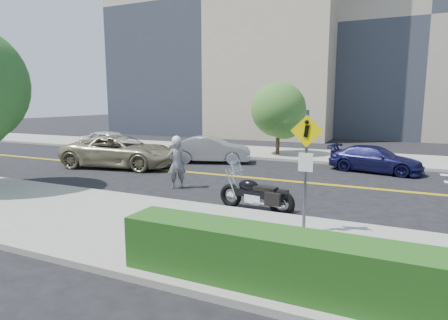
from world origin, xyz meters
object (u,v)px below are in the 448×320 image
object	(u,v)px
motorcyclist	(177,162)
suv	(120,151)
motorcycle	(256,187)
parked_car_blue	(375,159)
parked_car_silver	(211,150)
parked_car_white	(110,142)
pedestrian_sign	(306,160)

from	to	relation	value
motorcyclist	suv	xyz separation A→B (m)	(-5.13, 2.81, -0.21)
motorcycle	parked_car_blue	xyz separation A→B (m)	(2.98, 8.38, -0.14)
suv	parked_car_silver	size ratio (longest dim) A/B	1.34
motorcyclist	parked_car_white	bearing A→B (deg)	-72.78
pedestrian_sign	motorcycle	xyz separation A→B (m)	(-1.88, 1.71, -1.21)
motorcyclist	parked_car_blue	xyz separation A→B (m)	(6.80, 6.82, -0.40)
motorcyclist	parked_car_silver	bearing A→B (deg)	-112.57
pedestrian_sign	parked_car_silver	xyz separation A→B (m)	(-7.25, 9.25, -1.24)
pedestrian_sign	motorcycle	size ratio (longest dim) A/B	1.21
suv	motorcyclist	bearing A→B (deg)	-129.04
parked_car_silver	parked_car_blue	xyz separation A→B (m)	(8.36, 0.84, -0.10)
pedestrian_sign	motorcyclist	xyz separation A→B (m)	(-5.70, 3.27, -0.94)
pedestrian_sign	parked_car_white	bearing A→B (deg)	146.50
motorcycle	suv	bearing A→B (deg)	161.97
parked_car_silver	pedestrian_sign	bearing A→B (deg)	-161.09
pedestrian_sign	motorcyclist	size ratio (longest dim) A/B	1.47
suv	motorcycle	bearing A→B (deg)	-126.33
motorcyclist	suv	distance (m)	5.86
suv	parked_car_white	world-z (taller)	suv
motorcycle	pedestrian_sign	bearing A→B (deg)	-34.40
motorcyclist	parked_car_blue	bearing A→B (deg)	-172.06
motorcycle	parked_car_white	xyz separation A→B (m)	(-12.89, 8.06, -0.01)
parked_car_silver	parked_car_blue	bearing A→B (deg)	-103.44
parked_car_silver	parked_car_blue	world-z (taller)	parked_car_silver
pedestrian_sign	suv	distance (m)	12.47
parked_car_blue	motorcycle	bearing A→B (deg)	171.83
motorcyclist	parked_car_blue	world-z (taller)	motorcyclist
parked_car_white	suv	bearing A→B (deg)	-128.76
motorcycle	motorcyclist	bearing A→B (deg)	165.82
motorcycle	suv	xyz separation A→B (m)	(-8.95, 4.37, 0.06)
motorcycle	parked_car_blue	world-z (taller)	motorcycle
motorcycle	suv	distance (m)	9.96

